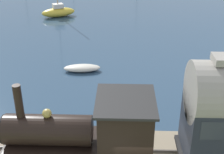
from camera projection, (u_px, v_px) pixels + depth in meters
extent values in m
cube|color=#4C4742|center=(144.00, 151.00, 13.43)|extent=(0.07, 54.88, 0.12)
cylinder|color=black|center=(118.00, 139.00, 13.21)|extent=(0.12, 1.05, 1.05)
cylinder|color=black|center=(82.00, 138.00, 13.26)|extent=(0.12, 1.05, 1.05)
cylinder|color=black|center=(46.00, 138.00, 13.30)|extent=(0.12, 1.05, 1.05)
cube|color=black|center=(78.00, 144.00, 12.23)|extent=(2.36, 5.59, 0.12)
cylinder|color=black|center=(49.00, 130.00, 11.97)|extent=(1.21, 3.36, 1.21)
cylinder|color=black|center=(5.00, 129.00, 12.03)|extent=(1.15, 0.08, 1.15)
cylinder|color=black|center=(18.00, 101.00, 11.45)|extent=(0.31, 0.31, 1.31)
sphere|color=tan|center=(47.00, 113.00, 11.64)|extent=(0.36, 0.36, 0.36)
cube|color=black|center=(125.00, 124.00, 11.73)|extent=(2.26, 1.96, 1.91)
cube|color=#282828|center=(126.00, 101.00, 11.28)|extent=(2.46, 2.20, 0.10)
cylinder|color=black|center=(203.00, 144.00, 13.16)|extent=(0.12, 0.76, 0.76)
ellipsoid|color=gold|center=(58.00, 12.00, 35.00)|extent=(2.93, 4.03, 1.01)
cube|color=silver|center=(58.00, 6.00, 34.68)|extent=(1.30, 1.40, 0.45)
ellipsoid|color=beige|center=(82.00, 68.00, 22.13)|extent=(1.28, 2.67, 0.46)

